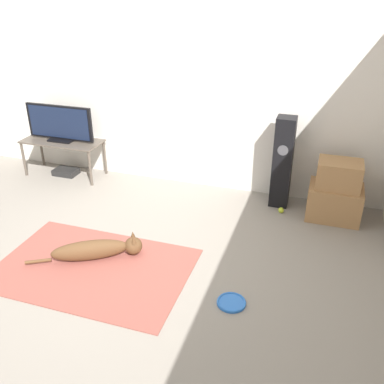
# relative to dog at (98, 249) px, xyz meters

# --- Properties ---
(ground_plane) EXTENTS (12.00, 12.00, 0.00)m
(ground_plane) POSITION_rel_dog_xyz_m (0.17, -0.13, -0.11)
(ground_plane) COLOR gray
(wall_back) EXTENTS (8.00, 0.06, 2.55)m
(wall_back) POSITION_rel_dog_xyz_m (0.17, 1.97, 1.16)
(wall_back) COLOR silver
(wall_back) RESTS_ON ground_plane
(area_rug) EXTENTS (1.83, 1.22, 0.01)m
(area_rug) POSITION_rel_dog_xyz_m (0.03, -0.16, -0.11)
(area_rug) COLOR #934C42
(area_rug) RESTS_ON ground_plane
(dog) EXTENTS (1.00, 0.63, 0.23)m
(dog) POSITION_rel_dog_xyz_m (0.00, 0.00, 0.00)
(dog) COLOR brown
(dog) RESTS_ON area_rug
(frisbee) EXTENTS (0.25, 0.25, 0.03)m
(frisbee) POSITION_rel_dog_xyz_m (1.40, -0.23, -0.10)
(frisbee) COLOR blue
(frisbee) RESTS_ON ground_plane
(cardboard_box_lower) EXTENTS (0.59, 0.44, 0.39)m
(cardboard_box_lower) POSITION_rel_dog_xyz_m (2.17, 1.57, 0.09)
(cardboard_box_lower) COLOR #A87A4C
(cardboard_box_lower) RESTS_ON ground_plane
(cardboard_box_upper) EXTENTS (0.48, 0.35, 0.31)m
(cardboard_box_upper) POSITION_rel_dog_xyz_m (2.17, 1.56, 0.44)
(cardboard_box_upper) COLOR #A87A4C
(cardboard_box_upper) RESTS_ON cardboard_box_lower
(floor_speaker) EXTENTS (0.22, 0.23, 1.10)m
(floor_speaker) POSITION_rel_dog_xyz_m (1.53, 1.71, 0.44)
(floor_speaker) COLOR black
(floor_speaker) RESTS_ON ground_plane
(tv_stand) EXTENTS (1.10, 0.46, 0.50)m
(tv_stand) POSITION_rel_dog_xyz_m (-1.44, 1.66, 0.33)
(tv_stand) COLOR brown
(tv_stand) RESTS_ON ground_plane
(tv) EXTENTS (0.97, 0.20, 0.49)m
(tv) POSITION_rel_dog_xyz_m (-1.44, 1.66, 0.63)
(tv) COLOR black
(tv) RESTS_ON tv_stand
(tennis_ball_by_boxes) EXTENTS (0.07, 0.07, 0.07)m
(tennis_ball_by_boxes) POSITION_rel_dog_xyz_m (1.59, 1.49, -0.08)
(tennis_ball_by_boxes) COLOR #C6E033
(tennis_ball_by_boxes) RESTS_ON ground_plane
(tennis_ball_near_speaker) EXTENTS (0.07, 0.07, 0.07)m
(tennis_ball_near_speaker) POSITION_rel_dog_xyz_m (1.56, 1.64, -0.08)
(tennis_ball_near_speaker) COLOR #C6E033
(tennis_ball_near_speaker) RESTS_ON ground_plane
(game_console) EXTENTS (0.33, 0.23, 0.08)m
(game_console) POSITION_rel_dog_xyz_m (-1.44, 1.65, -0.07)
(game_console) COLOR black
(game_console) RESTS_ON ground_plane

